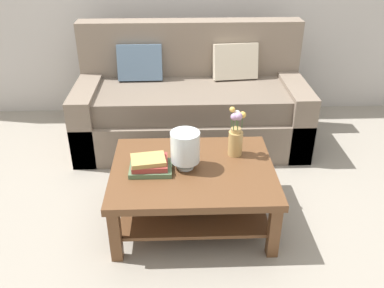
{
  "coord_description": "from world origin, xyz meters",
  "views": [
    {
      "loc": [
        -0.09,
        -2.6,
        1.9
      ],
      "look_at": [
        0.0,
        -0.15,
        0.52
      ],
      "focal_mm": 38.57,
      "sensor_mm": 36.0,
      "label": 1
    }
  ],
  "objects_px": {
    "glass_hurricane_vase": "(185,147)",
    "flower_pitcher": "(236,136)",
    "coffee_table": "(193,183)",
    "couch": "(191,104)",
    "book_stack_main": "(150,164)"
  },
  "relations": [
    {
      "from": "glass_hurricane_vase",
      "to": "flower_pitcher",
      "type": "xyz_separation_m",
      "value": [
        0.35,
        0.16,
        -0.01
      ]
    },
    {
      "from": "coffee_table",
      "to": "flower_pitcher",
      "type": "bearing_deg",
      "value": 29.44
    },
    {
      "from": "glass_hurricane_vase",
      "to": "coffee_table",
      "type": "bearing_deg",
      "value": -14.37
    },
    {
      "from": "flower_pitcher",
      "to": "coffee_table",
      "type": "bearing_deg",
      "value": -150.56
    },
    {
      "from": "coffee_table",
      "to": "glass_hurricane_vase",
      "type": "bearing_deg",
      "value": 165.63
    },
    {
      "from": "couch",
      "to": "glass_hurricane_vase",
      "type": "bearing_deg",
      "value": -93.77
    },
    {
      "from": "glass_hurricane_vase",
      "to": "flower_pitcher",
      "type": "relative_size",
      "value": 0.74
    },
    {
      "from": "coffee_table",
      "to": "flower_pitcher",
      "type": "relative_size",
      "value": 3.08
    },
    {
      "from": "coffee_table",
      "to": "glass_hurricane_vase",
      "type": "xyz_separation_m",
      "value": [
        -0.05,
        0.01,
        0.27
      ]
    },
    {
      "from": "couch",
      "to": "coffee_table",
      "type": "height_order",
      "value": "couch"
    },
    {
      "from": "coffee_table",
      "to": "glass_hurricane_vase",
      "type": "distance_m",
      "value": 0.27
    },
    {
      "from": "glass_hurricane_vase",
      "to": "flower_pitcher",
      "type": "bearing_deg",
      "value": 24.21
    },
    {
      "from": "couch",
      "to": "glass_hurricane_vase",
      "type": "xyz_separation_m",
      "value": [
        -0.08,
        -1.17,
        0.21
      ]
    },
    {
      "from": "couch",
      "to": "glass_hurricane_vase",
      "type": "relative_size",
      "value": 7.8
    },
    {
      "from": "coffee_table",
      "to": "book_stack_main",
      "type": "xyz_separation_m",
      "value": [
        -0.28,
        -0.01,
        0.16
      ]
    }
  ]
}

